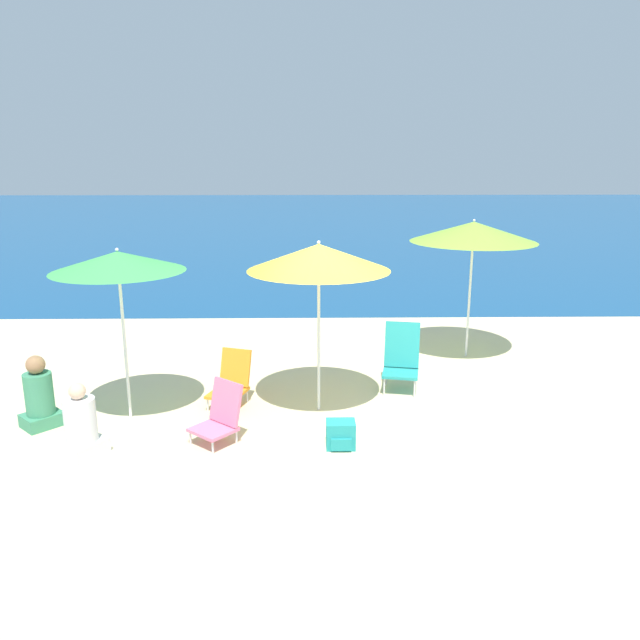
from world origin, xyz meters
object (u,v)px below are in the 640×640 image
(beach_umbrella_green, at_px, (118,262))
(person_seated_far, at_px, (81,426))
(beach_chair_orange, at_px, (231,381))
(water_bottle, at_px, (232,414))
(beach_chair_pink, at_px, (220,415))
(person_seated_near, at_px, (40,398))
(beach_chair_teal, at_px, (401,357))
(beach_umbrella_yellow, at_px, (319,257))
(backpack_teal, at_px, (341,435))
(beach_umbrella_lime, at_px, (473,232))

(beach_umbrella_green, xyz_separation_m, person_seated_far, (-0.24, -0.98, -1.61))
(beach_chair_orange, xyz_separation_m, water_bottle, (0.07, -0.58, -0.21))
(beach_chair_pink, xyz_separation_m, water_bottle, (0.07, 0.51, -0.21))
(person_seated_far, relative_size, water_bottle, 3.16)
(beach_chair_pink, height_order, person_seated_near, person_seated_near)
(beach_chair_teal, bearing_deg, beach_chair_pink, -133.33)
(beach_umbrella_yellow, bearing_deg, water_bottle, -161.10)
(person_seated_near, relative_size, person_seated_far, 1.08)
(beach_umbrella_yellow, xyz_separation_m, beach_chair_orange, (-1.12, 0.22, -1.63))
(backpack_teal, bearing_deg, beach_chair_teal, 63.09)
(person_seated_near, xyz_separation_m, water_bottle, (2.24, 0.09, -0.26))
(beach_umbrella_yellow, distance_m, water_bottle, 2.15)
(beach_chair_teal, bearing_deg, person_seated_far, -141.32)
(beach_umbrella_lime, height_order, water_bottle, beach_umbrella_lime)
(beach_chair_teal, xyz_separation_m, person_seated_near, (-4.43, -1.19, -0.08))
(beach_chair_orange, height_order, water_bottle, beach_chair_orange)
(beach_umbrella_green, relative_size, water_bottle, 8.16)
(water_bottle, bearing_deg, beach_chair_pink, -97.43)
(beach_umbrella_green, relative_size, beach_chair_teal, 2.32)
(beach_umbrella_yellow, bearing_deg, beach_chair_teal, 33.06)
(water_bottle, bearing_deg, beach_umbrella_yellow, 18.90)
(beach_umbrella_yellow, relative_size, person_seated_near, 2.44)
(beach_umbrella_green, height_order, person_seated_near, beach_umbrella_green)
(beach_umbrella_lime, distance_m, beach_chair_orange, 4.34)
(backpack_teal, bearing_deg, beach_umbrella_yellow, 101.90)
(beach_umbrella_lime, height_order, person_seated_near, beach_umbrella_lime)
(water_bottle, bearing_deg, person_seated_near, -177.70)
(person_seated_near, distance_m, water_bottle, 2.26)
(beach_chair_teal, height_order, beach_chair_pink, beach_chair_teal)
(beach_umbrella_green, bearing_deg, beach_chair_teal, 15.37)
(beach_umbrella_lime, xyz_separation_m, beach_chair_pink, (-3.51, -3.01, -1.68))
(beach_umbrella_yellow, xyz_separation_m, beach_chair_teal, (1.14, 0.74, -1.50))
(beach_umbrella_lime, bearing_deg, beach_chair_pink, -139.39)
(person_seated_near, relative_size, water_bottle, 3.42)
(beach_chair_teal, xyz_separation_m, person_seated_far, (-3.69, -1.93, -0.12))
(beach_umbrella_yellow, height_order, person_seated_near, beach_umbrella_yellow)
(beach_umbrella_lime, xyz_separation_m, backpack_teal, (-2.17, -3.20, -1.84))
(backpack_teal, bearing_deg, beach_chair_pink, 171.80)
(beach_chair_pink, distance_m, water_bottle, 0.56)
(beach_umbrella_green, relative_size, person_seated_near, 2.38)
(beach_chair_pink, bearing_deg, person_seated_far, -126.96)
(beach_chair_pink, xyz_separation_m, person_seated_near, (-2.17, 0.42, 0.05))
(beach_umbrella_green, relative_size, backpack_teal, 6.53)
(beach_umbrella_green, bearing_deg, beach_chair_pink, -29.02)
(person_seated_far, distance_m, water_bottle, 1.73)
(beach_umbrella_yellow, bearing_deg, beach_chair_pink, -142.04)
(person_seated_near, bearing_deg, beach_umbrella_lime, 68.00)
(beach_chair_teal, relative_size, beach_chair_orange, 1.31)
(beach_umbrella_lime, distance_m, backpack_teal, 4.28)
(beach_umbrella_green, bearing_deg, beach_umbrella_yellow, 5.10)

